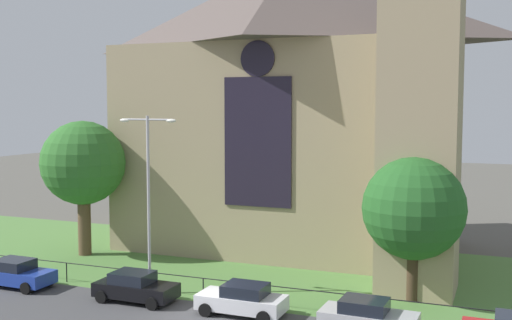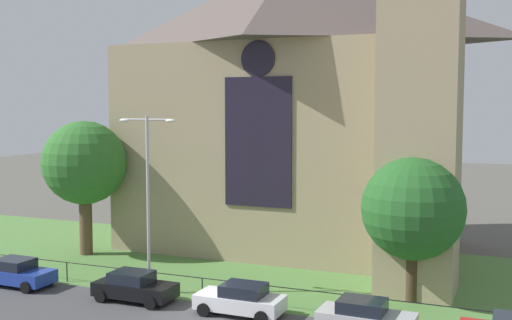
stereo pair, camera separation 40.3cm
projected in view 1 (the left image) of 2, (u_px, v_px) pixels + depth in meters
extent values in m
plane|color=#56544C|center=(275.00, 267.00, 38.94)|extent=(160.00, 160.00, 0.00)
cube|color=#517F3D|center=(264.00, 275.00, 37.09)|extent=(120.00, 20.00, 0.01)
cube|color=tan|center=(289.00, 148.00, 44.47)|extent=(22.00, 12.00, 14.00)
pyramid|color=#594C47|center=(290.00, 3.00, 43.62)|extent=(22.00, 12.00, 6.00)
cube|color=black|center=(258.00, 142.00, 38.81)|extent=(4.40, 0.16, 8.00)
cylinder|color=black|center=(258.00, 59.00, 38.38)|extent=(2.20, 0.15, 2.20)
cube|color=tan|center=(420.00, 123.00, 33.20)|extent=(4.00, 4.00, 18.00)
cylinder|color=black|center=(203.00, 278.00, 32.35)|extent=(34.37, 0.05, 0.05)
cylinder|color=black|center=(67.00, 272.00, 35.57)|extent=(0.07, 0.07, 1.10)
cylinder|color=black|center=(203.00, 289.00, 32.40)|extent=(0.06, 0.07, 1.10)
cylinder|color=black|center=(370.00, 309.00, 29.23)|extent=(0.06, 0.07, 1.10)
cylinder|color=brown|center=(84.00, 224.00, 42.06)|extent=(0.85, 0.85, 4.09)
sphere|color=#2D6B28|center=(83.00, 163.00, 41.71)|extent=(5.56, 5.56, 5.56)
cylinder|color=#423021|center=(412.00, 274.00, 32.06)|extent=(0.57, 0.57, 2.83)
sphere|color=#235B23|center=(414.00, 208.00, 31.77)|extent=(5.20, 5.20, 5.20)
cylinder|color=#B2B2B7|center=(149.00, 205.00, 33.10)|extent=(0.16, 0.16, 9.41)
cylinder|color=#B2B2B7|center=(136.00, 119.00, 32.98)|extent=(1.40, 0.10, 0.10)
cylinder|color=#B2B2B7|center=(159.00, 120.00, 32.46)|extent=(1.40, 0.10, 0.10)
ellipsoid|color=white|center=(125.00, 120.00, 33.24)|extent=(0.57, 0.26, 0.20)
ellipsoid|color=white|center=(171.00, 121.00, 32.21)|extent=(0.57, 0.26, 0.20)
cube|color=#1E3899|center=(17.00, 276.00, 34.65)|extent=(4.22, 1.86, 0.70)
cube|color=black|center=(13.00, 264.00, 34.68)|extent=(2.02, 1.63, 0.55)
cylinder|color=black|center=(49.00, 280.00, 34.95)|extent=(0.64, 0.23, 0.64)
cylinder|color=black|center=(26.00, 288.00, 33.29)|extent=(0.64, 0.23, 0.64)
cylinder|color=black|center=(8.00, 274.00, 36.07)|extent=(0.64, 0.23, 0.64)
cube|color=black|center=(136.00, 290.00, 32.03)|extent=(4.20, 1.81, 0.70)
cube|color=black|center=(133.00, 277.00, 32.06)|extent=(2.00, 1.60, 0.55)
cylinder|color=black|center=(170.00, 294.00, 32.35)|extent=(0.64, 0.22, 0.64)
cylinder|color=black|center=(152.00, 304.00, 30.68)|extent=(0.64, 0.22, 0.64)
cylinder|color=black|center=(122.00, 287.00, 33.44)|extent=(0.64, 0.22, 0.64)
cylinder|color=black|center=(101.00, 297.00, 31.77)|extent=(0.64, 0.22, 0.64)
cube|color=silver|center=(242.00, 302.00, 29.99)|extent=(4.21, 1.81, 0.70)
cube|color=black|center=(245.00, 290.00, 29.87)|extent=(2.00, 1.61, 0.55)
cylinder|color=black|center=(205.00, 310.00, 29.73)|extent=(0.64, 0.22, 0.64)
cylinder|color=black|center=(222.00, 299.00, 31.40)|extent=(0.64, 0.22, 0.64)
cylinder|color=black|center=(263.00, 318.00, 28.64)|extent=(0.64, 0.22, 0.64)
cylinder|color=black|center=(277.00, 306.00, 30.30)|extent=(0.64, 0.22, 0.64)
cube|color=#B7B7BC|center=(369.00, 320.00, 27.52)|extent=(4.25, 1.92, 0.70)
cube|color=black|center=(364.00, 305.00, 27.54)|extent=(2.05, 1.66, 0.55)
cylinder|color=black|center=(342.00, 316.00, 28.95)|extent=(0.65, 0.24, 0.64)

